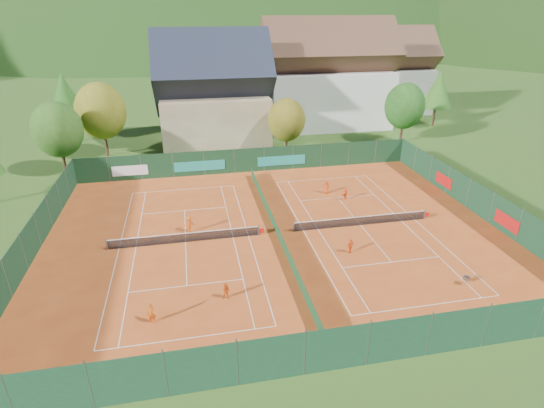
{
  "coord_description": "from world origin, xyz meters",
  "views": [
    {
      "loc": [
        -6.92,
        -32.52,
        18.38
      ],
      "look_at": [
        0.0,
        2.0,
        2.0
      ],
      "focal_mm": 28.0,
      "sensor_mm": 36.0,
      "label": 1
    }
  ],
  "objects_px": {
    "hotel_block_b": "(384,76)",
    "ball_hopper": "(467,278)",
    "player_left_near": "(151,313)",
    "player_right_far_b": "(345,194)",
    "player_right_far_a": "(326,187)",
    "hotel_block_a": "(327,81)",
    "player_left_far": "(189,224)",
    "player_left_mid": "(226,291)",
    "chalet": "(214,97)",
    "player_right_near": "(350,246)"
  },
  "relations": [
    {
      "from": "hotel_block_b",
      "to": "ball_hopper",
      "type": "height_order",
      "value": "hotel_block_b"
    },
    {
      "from": "player_left_near",
      "to": "player_right_far_b",
      "type": "height_order",
      "value": "player_left_near"
    },
    {
      "from": "player_right_far_a",
      "to": "player_right_far_b",
      "type": "relative_size",
      "value": 1.16
    },
    {
      "from": "ball_hopper",
      "to": "hotel_block_a",
      "type": "bearing_deg",
      "value": 84.97
    },
    {
      "from": "player_left_near",
      "to": "player_left_far",
      "type": "height_order",
      "value": "player_left_far"
    },
    {
      "from": "hotel_block_a",
      "to": "player_right_far_b",
      "type": "height_order",
      "value": "hotel_block_a"
    },
    {
      "from": "player_right_far_a",
      "to": "player_left_mid",
      "type": "bearing_deg",
      "value": 55.6
    },
    {
      "from": "player_left_near",
      "to": "player_right_far_a",
      "type": "xyz_separation_m",
      "value": [
        17.4,
        17.81,
        -0.03
      ]
    },
    {
      "from": "chalet",
      "to": "player_right_near",
      "type": "distance_m",
      "value": 35.88
    },
    {
      "from": "hotel_block_a",
      "to": "player_left_far",
      "type": "xyz_separation_m",
      "value": [
        -23.6,
        -34.15,
        -6.6
      ]
    },
    {
      "from": "player_left_far",
      "to": "player_right_far_a",
      "type": "bearing_deg",
      "value": -169.95
    },
    {
      "from": "chalet",
      "to": "player_left_mid",
      "type": "distance_m",
      "value": 39.02
    },
    {
      "from": "chalet",
      "to": "player_left_far",
      "type": "distance_m",
      "value": 29.11
    },
    {
      "from": "player_left_far",
      "to": "player_right_far_a",
      "type": "height_order",
      "value": "player_left_far"
    },
    {
      "from": "player_left_far",
      "to": "player_right_far_b",
      "type": "xyz_separation_m",
      "value": [
        16.16,
        3.88,
        -0.16
      ]
    },
    {
      "from": "hotel_block_b",
      "to": "player_right_far_b",
      "type": "relative_size",
      "value": 13.82
    },
    {
      "from": "chalet",
      "to": "player_left_far",
      "type": "height_order",
      "value": "chalet"
    },
    {
      "from": "hotel_block_a",
      "to": "hotel_block_b",
      "type": "distance_m",
      "value": 16.14
    },
    {
      "from": "player_right_near",
      "to": "hotel_block_b",
      "type": "bearing_deg",
      "value": 41.17
    },
    {
      "from": "chalet",
      "to": "hotel_block_b",
      "type": "bearing_deg",
      "value": 22.99
    },
    {
      "from": "hotel_block_b",
      "to": "player_right_far_b",
      "type": "bearing_deg",
      "value": -119.27
    },
    {
      "from": "player_left_mid",
      "to": "player_right_far_a",
      "type": "xyz_separation_m",
      "value": [
        12.48,
        16.28,
        0.09
      ]
    },
    {
      "from": "player_left_far",
      "to": "player_left_near",
      "type": "bearing_deg",
      "value": 65.67
    },
    {
      "from": "player_left_far",
      "to": "hotel_block_a",
      "type": "bearing_deg",
      "value": -136.5
    },
    {
      "from": "player_right_far_a",
      "to": "chalet",
      "type": "bearing_deg",
      "value": -62.31
    },
    {
      "from": "player_left_near",
      "to": "player_left_far",
      "type": "bearing_deg",
      "value": 81.64
    },
    {
      "from": "hotel_block_a",
      "to": "player_left_far",
      "type": "relative_size",
      "value": 13.82
    },
    {
      "from": "ball_hopper",
      "to": "player_right_near",
      "type": "relative_size",
      "value": 0.62
    },
    {
      "from": "player_right_far_b",
      "to": "ball_hopper",
      "type": "bearing_deg",
      "value": 67.93
    },
    {
      "from": "player_right_far_b",
      "to": "player_left_near",
      "type": "bearing_deg",
      "value": 6.01
    },
    {
      "from": "player_left_far",
      "to": "hotel_block_b",
      "type": "bearing_deg",
      "value": -143.59
    },
    {
      "from": "ball_hopper",
      "to": "player_right_far_b",
      "type": "xyz_separation_m",
      "value": [
        -3.37,
        15.98,
        0.07
      ]
    },
    {
      "from": "hotel_block_a",
      "to": "player_right_far_a",
      "type": "xyz_separation_m",
      "value": [
        -8.83,
        -28.21,
        -6.66
      ]
    },
    {
      "from": "hotel_block_b",
      "to": "player_right_far_a",
      "type": "relative_size",
      "value": 11.93
    },
    {
      "from": "hotel_block_b",
      "to": "player_left_far",
      "type": "xyz_separation_m",
      "value": [
        -37.6,
        -42.15,
        -5.84
      ]
    },
    {
      "from": "player_left_mid",
      "to": "player_right_far_a",
      "type": "height_order",
      "value": "player_right_far_a"
    },
    {
      "from": "hotel_block_a",
      "to": "hotel_block_b",
      "type": "relative_size",
      "value": 1.25
    },
    {
      "from": "ball_hopper",
      "to": "player_right_far_a",
      "type": "bearing_deg",
      "value": 104.77
    },
    {
      "from": "ball_hopper",
      "to": "chalet",
      "type": "bearing_deg",
      "value": 110.35
    },
    {
      "from": "ball_hopper",
      "to": "player_left_mid",
      "type": "height_order",
      "value": "player_left_mid"
    },
    {
      "from": "chalet",
      "to": "player_left_mid",
      "type": "bearing_deg",
      "value": -93.43
    },
    {
      "from": "player_right_near",
      "to": "player_right_far_b",
      "type": "relative_size",
      "value": 1.04
    },
    {
      "from": "player_left_mid",
      "to": "player_left_far",
      "type": "xyz_separation_m",
      "value": [
        -2.29,
        10.34,
        0.15
      ]
    },
    {
      "from": "ball_hopper",
      "to": "player_right_far_b",
      "type": "height_order",
      "value": "player_right_far_b"
    },
    {
      "from": "hotel_block_a",
      "to": "ball_hopper",
      "type": "relative_size",
      "value": 27.0
    },
    {
      "from": "player_left_near",
      "to": "player_right_far_a",
      "type": "height_order",
      "value": "player_left_near"
    },
    {
      "from": "player_left_far",
      "to": "player_right_near",
      "type": "xyz_separation_m",
      "value": [
        12.85,
        -6.25,
        -0.13
      ]
    },
    {
      "from": "hotel_block_a",
      "to": "player_right_near",
      "type": "bearing_deg",
      "value": -104.9
    },
    {
      "from": "chalet",
      "to": "player_left_near",
      "type": "xyz_separation_m",
      "value": [
        -7.23,
        -40.02,
        -5.87
      ]
    },
    {
      "from": "player_right_far_a",
      "to": "ball_hopper",
      "type": "bearing_deg",
      "value": 107.85
    }
  ]
}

